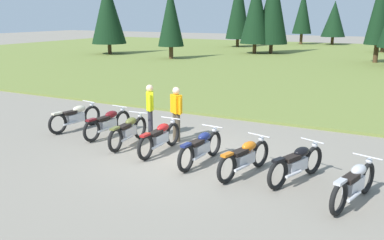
{
  "coord_description": "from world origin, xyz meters",
  "views": [
    {
      "loc": [
        5.1,
        -9.26,
        3.76
      ],
      "look_at": [
        0.0,
        0.6,
        0.9
      ],
      "focal_mm": 38.35,
      "sensor_mm": 36.0,
      "label": 1
    }
  ],
  "objects": [
    {
      "name": "ground_plane",
      "position": [
        0.0,
        0.0,
        0.0
      ],
      "size": [
        140.0,
        140.0,
        0.0
      ],
      "primitive_type": "plane",
      "color": "gray"
    },
    {
      "name": "rider_with_back_turned",
      "position": [
        -1.79,
        1.22,
        0.95
      ],
      "size": [
        0.37,
        0.49,
        1.67
      ],
      "color": "#2D2D38",
      "rests_on": "ground"
    },
    {
      "name": "grass_moorland",
      "position": [
        0.0,
        26.47,
        0.05
      ],
      "size": [
        80.0,
        44.0,
        0.1
      ],
      "primitive_type": "cube",
      "color": "olive",
      "rests_on": "ground"
    },
    {
      "name": "rider_checking_bike",
      "position": [
        -0.86,
        1.22,
        0.95
      ],
      "size": [
        0.48,
        0.38,
        1.67
      ],
      "color": "#4C4233",
      "rests_on": "ground"
    },
    {
      "name": "motorcycle_red",
      "position": [
        -0.73,
        0.06,
        0.44
      ],
      "size": [
        0.62,
        2.1,
        0.88
      ],
      "color": "black",
      "rests_on": "ground"
    },
    {
      "name": "forest_treeline",
      "position": [
        0.24,
        30.18,
        4.2
      ],
      "size": [
        44.79,
        26.88,
        8.52
      ],
      "color": "#47331E",
      "rests_on": "ground"
    },
    {
      "name": "motorcycle_black",
      "position": [
        3.16,
        -0.25,
        0.44
      ],
      "size": [
        0.93,
        2.0,
        0.88
      ],
      "color": "black",
      "rests_on": "ground"
    },
    {
      "name": "motorcycle_orange",
      "position": [
        1.95,
        -0.41,
        0.44
      ],
      "size": [
        0.76,
        2.06,
        0.88
      ],
      "color": "black",
      "rests_on": "ground"
    },
    {
      "name": "motorcycle_silver",
      "position": [
        4.48,
        -0.87,
        0.44
      ],
      "size": [
        0.8,
        2.05,
        0.88
      ],
      "color": "black",
      "rests_on": "ground"
    },
    {
      "name": "motorcycle_cream",
      "position": [
        -4.49,
        0.78,
        0.44
      ],
      "size": [
        0.63,
        2.09,
        0.88
      ],
      "color": "black",
      "rests_on": "ground"
    },
    {
      "name": "motorcycle_maroon",
      "position": [
        -3.03,
        0.65,
        0.44
      ],
      "size": [
        0.62,
        2.1,
        0.88
      ],
      "color": "black",
      "rests_on": "ground"
    },
    {
      "name": "motorcycle_navy",
      "position": [
        0.68,
        -0.2,
        0.44
      ],
      "size": [
        0.62,
        2.1,
        0.88
      ],
      "color": "black",
      "rests_on": "ground"
    },
    {
      "name": "motorcycle_olive",
      "position": [
        -1.92,
        0.22,
        0.44
      ],
      "size": [
        0.62,
        2.1,
        0.88
      ],
      "color": "black",
      "rests_on": "ground"
    }
  ]
}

